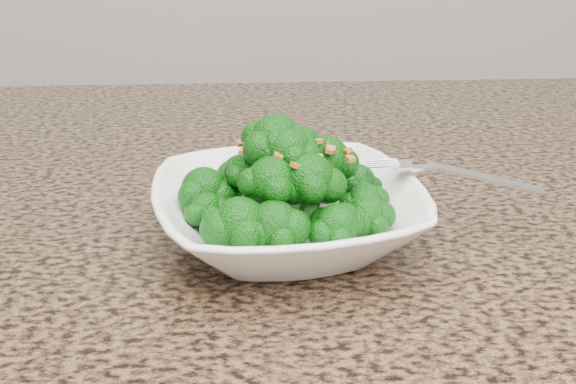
{
  "coord_description": "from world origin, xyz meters",
  "views": [
    {
      "loc": [
        0.02,
        -0.33,
        1.19
      ],
      "look_at": [
        0.06,
        0.24,
        0.95
      ],
      "focal_mm": 45.0,
      "sensor_mm": 36.0,
      "label": 1
    }
  ],
  "objects": [
    {
      "name": "bowl",
      "position": [
        0.06,
        0.24,
        0.93
      ],
      "size": [
        0.27,
        0.27,
        0.06
      ],
      "primitive_type": "imported",
      "rotation": [
        0.0,
        0.0,
        0.17
      ],
      "color": "white",
      "rests_on": "granite_counter"
    },
    {
      "name": "garlic_topping",
      "position": [
        0.06,
        0.24,
        1.03
      ],
      "size": [
        0.12,
        0.12,
        0.01
      ],
      "primitive_type": null,
      "color": "#B4712C",
      "rests_on": "broccoli_pile"
    },
    {
      "name": "broccoli_pile",
      "position": [
        0.06,
        0.24,
        0.99
      ],
      "size": [
        0.2,
        0.2,
        0.07
      ],
      "primitive_type": null,
      "color": "#0A5409",
      "rests_on": "bowl"
    },
    {
      "name": "granite_counter",
      "position": [
        0.0,
        0.3,
        0.89
      ],
      "size": [
        1.64,
        1.04,
        0.03
      ],
      "primitive_type": "cube",
      "color": "brown",
      "rests_on": "cabinet"
    },
    {
      "name": "fork",
      "position": [
        0.18,
        0.26,
        0.96
      ],
      "size": [
        0.18,
        0.05,
        0.01
      ],
      "primitive_type": null,
      "rotation": [
        0.0,
        0.0,
        -0.15
      ],
      "color": "silver",
      "rests_on": "bowl"
    }
  ]
}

